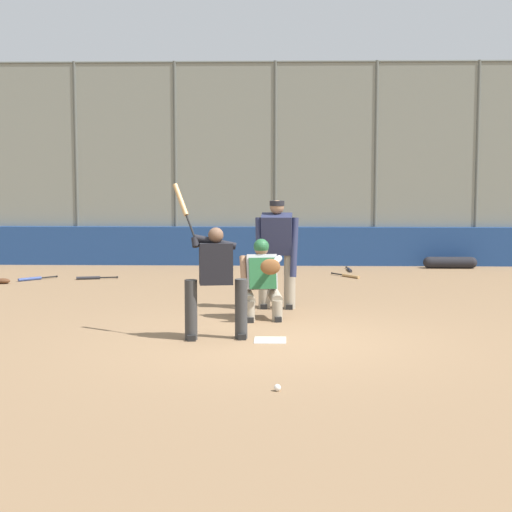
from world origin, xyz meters
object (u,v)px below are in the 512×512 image
at_px(baseball_loose, 277,388).
at_px(catcher_behind_plate, 262,278).
at_px(spare_bat_first_base_side, 92,278).
at_px(fielding_glove_on_dirt, 2,281).
at_px(equipment_bag_dugout_side, 450,263).
at_px(spare_bat_near_backstop, 33,279).
at_px(spare_bat_by_padding, 349,276).
at_px(batter_at_plate, 215,279).
at_px(umpire_home, 277,250).
at_px(spare_bat_third_base_side, 349,270).

bearing_deg(baseball_loose, catcher_behind_plate, -86.53).
xyz_separation_m(spare_bat_first_base_side, fielding_glove_on_dirt, (1.66, 0.71, 0.02)).
distance_m(catcher_behind_plate, equipment_bag_dugout_side, 8.00).
height_order(spare_bat_near_backstop, equipment_bag_dugout_side, equipment_bag_dugout_side).
xyz_separation_m(spare_bat_near_backstop, baseball_loose, (-5.12, 8.65, 0.00)).
bearing_deg(spare_bat_first_base_side, catcher_behind_plate, 114.63).
height_order(spare_bat_by_padding, fielding_glove_on_dirt, fielding_glove_on_dirt).
xyz_separation_m(batter_at_plate, baseball_loose, (-0.86, 2.71, -0.80)).
height_order(batter_at_plate, spare_bat_by_padding, batter_at_plate).
relative_size(spare_bat_near_backstop, baseball_loose, 9.16).
height_order(batter_at_plate, baseball_loose, batter_at_plate).
distance_m(batter_at_plate, umpire_home, 2.65).
distance_m(catcher_behind_plate, spare_bat_first_base_side, 5.91).
distance_m(catcher_behind_plate, spare_bat_near_backstop, 6.59).
distance_m(batter_at_plate, spare_bat_third_base_side, 8.14).
bearing_deg(fielding_glove_on_dirt, equipment_bag_dugout_side, -163.06).
bearing_deg(spare_bat_first_base_side, equipment_bag_dugout_side, -178.51).
bearing_deg(fielding_glove_on_dirt, catcher_behind_plate, 143.98).
bearing_deg(spare_bat_by_padding, spare_bat_first_base_side, -121.82).
xyz_separation_m(spare_bat_third_base_side, fielding_glove_on_dirt, (7.16, 2.32, 0.02)).
relative_size(spare_bat_by_padding, equipment_bag_dugout_side, 0.59).
height_order(catcher_behind_plate, equipment_bag_dugout_side, catcher_behind_plate).
xyz_separation_m(fielding_glove_on_dirt, baseball_loose, (-5.59, 8.11, -0.02)).
distance_m(spare_bat_third_base_side, equipment_bag_dugout_side, 2.46).
relative_size(batter_at_plate, spare_bat_near_backstop, 3.13).
distance_m(umpire_home, spare_bat_by_padding, 4.47).
bearing_deg(batter_at_plate, spare_bat_by_padding, -117.92).
bearing_deg(umpire_home, equipment_bag_dugout_side, -121.65).
bearing_deg(spare_bat_first_base_side, spare_bat_third_base_side, -177.82).
bearing_deg(umpire_home, spare_bat_third_base_side, -104.27).
xyz_separation_m(spare_bat_by_padding, fielding_glove_on_dirt, (7.06, 1.21, 0.02)).
distance_m(batter_at_plate, spare_bat_by_padding, 7.06).
relative_size(spare_bat_by_padding, fielding_glove_on_dirt, 2.42).
relative_size(batter_at_plate, spare_bat_by_padding, 2.90).
height_order(batter_at_plate, spare_bat_first_base_side, batter_at_plate).
height_order(spare_bat_first_base_side, fielding_glove_on_dirt, fielding_glove_on_dirt).
bearing_deg(spare_bat_by_padding, batter_at_plate, -56.58).
bearing_deg(baseball_loose, spare_bat_near_backstop, -59.39).
height_order(spare_bat_near_backstop, spare_bat_first_base_side, same).
bearing_deg(equipment_bag_dugout_side, batter_at_plate, 59.90).
distance_m(baseball_loose, equipment_bag_dugout_side, 11.71).
distance_m(umpire_home, spare_bat_third_base_side, 5.53).
distance_m(fielding_glove_on_dirt, baseball_loose, 9.85).
relative_size(batter_at_plate, baseball_loose, 28.65).
relative_size(spare_bat_by_padding, baseball_loose, 9.87).
xyz_separation_m(spare_bat_near_backstop, spare_bat_third_base_side, (-6.69, -1.78, 0.00)).
relative_size(batter_at_plate, spare_bat_third_base_side, 2.62).
relative_size(batter_at_plate, fielding_glove_on_dirt, 7.02).
bearing_deg(spare_bat_near_backstop, fielding_glove_on_dirt, 4.78).
bearing_deg(baseball_loose, equipment_bag_dugout_side, -109.76).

